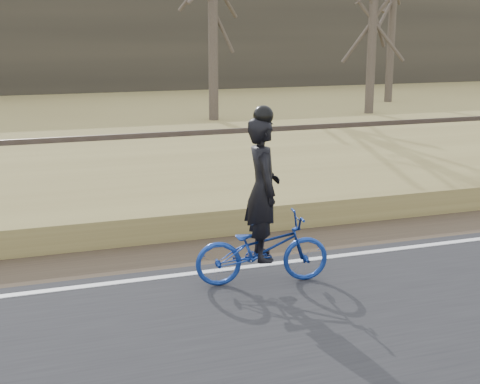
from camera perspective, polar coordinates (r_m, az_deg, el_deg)
name	(u,v)px	position (r m, az deg, el deg)	size (l,w,h in m)	color
cyclist	(262,227)	(8.82, 1.92, -2.99)	(1.86, 0.89, 2.38)	navy
bare_tree_center	(213,11)	(25.17, -2.33, 15.15)	(0.36, 0.36, 7.93)	brown
bare_tree_right	(373,11)	(27.68, 11.31, 14.88)	(0.36, 0.36, 8.01)	brown
bare_tree_far_right	(392,19)	(32.28, 12.86, 14.18)	(0.36, 0.36, 7.51)	brown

